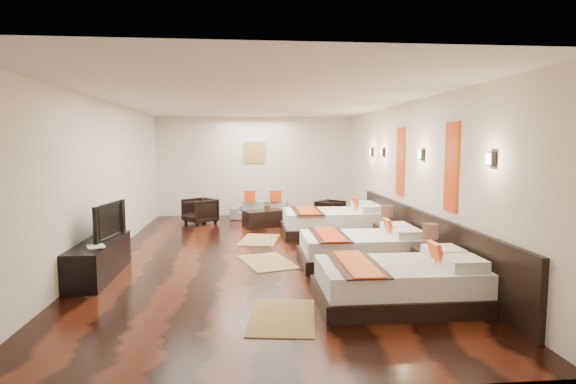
{
  "coord_description": "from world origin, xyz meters",
  "views": [
    {
      "loc": [
        -0.24,
        -8.26,
        2.03
      ],
      "look_at": [
        0.56,
        0.52,
        1.1
      ],
      "focal_mm": 28.38,
      "sensor_mm": 36.0,
      "label": 1
    }
  ],
  "objects": [
    {
      "name": "ceiling",
      "position": [
        0.0,
        0.0,
        2.8
      ],
      "size": [
        5.5,
        9.5,
        0.01
      ],
      "primitive_type": "cube",
      "color": "white",
      "rests_on": "floor"
    },
    {
      "name": "back_wall",
      "position": [
        0.0,
        4.75,
        1.4
      ],
      "size": [
        5.5,
        0.01,
        2.8
      ],
      "primitive_type": "cube",
      "color": "silver",
      "rests_on": "floor"
    },
    {
      "name": "coffee_table",
      "position": [
        0.19,
        2.86,
        0.2
      ],
      "size": [
        1.11,
        0.83,
        0.4
      ],
      "primitive_type": "cube",
      "rotation": [
        0.0,
        0.0,
        0.37
      ],
      "color": "black",
      "rests_on": "floor"
    },
    {
      "name": "jute_mat_mid",
      "position": [
        0.11,
        -0.58,
        0.01
      ],
      "size": [
        1.06,
        1.36,
        0.01
      ],
      "primitive_type": "cube",
      "rotation": [
        0.0,
        0.0,
        0.29
      ],
      "color": "#967E4C",
      "rests_on": "floor"
    },
    {
      "name": "book",
      "position": [
        -2.5,
        -1.7,
        0.56
      ],
      "size": [
        0.34,
        0.37,
        0.03
      ],
      "primitive_type": "imported",
      "rotation": [
        0.0,
        0.0,
        0.43
      ],
      "color": "black",
      "rests_on": "tv_console"
    },
    {
      "name": "right_wall",
      "position": [
        2.75,
        0.0,
        1.4
      ],
      "size": [
        0.01,
        9.5,
        2.8
      ],
      "primitive_type": "cube",
      "color": "silver",
      "rests_on": "floor"
    },
    {
      "name": "nightstand_a",
      "position": [
        2.44,
        -1.9,
        0.3
      ],
      "size": [
        0.44,
        0.44,
        0.87
      ],
      "color": "black",
      "rests_on": "floor"
    },
    {
      "name": "left_wall",
      "position": [
        -2.75,
        0.0,
        1.4
      ],
      "size": [
        0.01,
        9.5,
        2.8
      ],
      "primitive_type": "cube",
      "color": "silver",
      "rests_on": "floor"
    },
    {
      "name": "sconce_mid",
      "position": [
        2.7,
        -0.8,
        1.85
      ],
      "size": [
        0.07,
        0.12,
        0.18
      ],
      "color": "black",
      "rests_on": "right_wall"
    },
    {
      "name": "orange_panel_a",
      "position": [
        2.73,
        -1.9,
        1.7
      ],
      "size": [
        0.04,
        0.4,
        1.3
      ],
      "primitive_type": "cube",
      "color": "#D86014",
      "rests_on": "right_wall"
    },
    {
      "name": "table_plant",
      "position": [
        0.28,
        2.79,
        0.54
      ],
      "size": [
        0.29,
        0.26,
        0.29
      ],
      "primitive_type": "imported",
      "rotation": [
        0.0,
        0.0,
        0.12
      ],
      "color": "#25571D",
      "rests_on": "coffee_table"
    },
    {
      "name": "nightstand_b",
      "position": [
        2.44,
        0.17,
        0.3
      ],
      "size": [
        0.43,
        0.43,
        0.86
      ],
      "color": "black",
      "rests_on": "floor"
    },
    {
      "name": "jute_mat_near",
      "position": [
        0.17,
        -3.11,
        0.01
      ],
      "size": [
        0.91,
        1.29,
        0.01
      ],
      "primitive_type": "cube",
      "rotation": [
        0.0,
        0.0,
        -0.14
      ],
      "color": "#967E4C",
      "rests_on": "floor"
    },
    {
      "name": "sconce_far",
      "position": [
        2.7,
        1.4,
        1.85
      ],
      "size": [
        0.07,
        0.12,
        0.18
      ],
      "color": "black",
      "rests_on": "right_wall"
    },
    {
      "name": "figurine",
      "position": [
        -2.5,
        -0.52,
        0.73
      ],
      "size": [
        0.44,
        0.44,
        0.36
      ],
      "primitive_type": "imported",
      "rotation": [
        0.0,
        0.0,
        0.34
      ],
      "color": "brown",
      "rests_on": "tv_console"
    },
    {
      "name": "bed_far",
      "position": [
        1.7,
        1.63,
        0.29
      ],
      "size": [
        2.25,
        1.41,
        0.86
      ],
      "color": "black",
      "rests_on": "floor"
    },
    {
      "name": "bed_mid",
      "position": [
        1.7,
        -0.86,
        0.27
      ],
      "size": [
        2.04,
        1.28,
        0.78
      ],
      "color": "black",
      "rests_on": "floor"
    },
    {
      "name": "headboard_panel",
      "position": [
        2.71,
        -0.8,
        0.45
      ],
      "size": [
        0.08,
        6.6,
        0.9
      ],
      "primitive_type": "cube",
      "color": "black",
      "rests_on": "floor"
    },
    {
      "name": "tv_console",
      "position": [
        -2.5,
        -1.21,
        0.28
      ],
      "size": [
        0.5,
        1.8,
        0.55
      ],
      "primitive_type": "cube",
      "color": "black",
      "rests_on": "floor"
    },
    {
      "name": "tv",
      "position": [
        -2.45,
        -1.07,
        0.84
      ],
      "size": [
        0.29,
        1.01,
        0.58
      ],
      "primitive_type": "imported",
      "rotation": [
        0.0,
        0.0,
        1.41
      ],
      "color": "black",
      "rests_on": "tv_console"
    },
    {
      "name": "gold_artwork",
      "position": [
        0.0,
        4.73,
        1.8
      ],
      "size": [
        0.6,
        0.04,
        0.6
      ],
      "primitive_type": "cube",
      "color": "#AD873F",
      "rests_on": "back_wall"
    },
    {
      "name": "armchair_right",
      "position": [
        1.95,
        3.39,
        0.29
      ],
      "size": [
        0.87,
        0.87,
        0.57
      ],
      "primitive_type": "imported",
      "rotation": [
        0.0,
        0.0,
        0.79
      ],
      "color": "black",
      "rests_on": "floor"
    },
    {
      "name": "jute_mat_far",
      "position": [
        0.02,
        1.27,
        0.01
      ],
      "size": [
        0.97,
        1.32,
        0.01
      ],
      "primitive_type": "cube",
      "rotation": [
        0.0,
        0.0,
        -0.19
      ],
      "color": "#967E4C",
      "rests_on": "floor"
    },
    {
      "name": "sconce_near",
      "position": [
        2.7,
        -3.0,
        1.85
      ],
      "size": [
        0.07,
        0.12,
        0.18
      ],
      "color": "black",
      "rests_on": "right_wall"
    },
    {
      "name": "sconce_lounge",
      "position": [
        2.7,
        2.3,
        1.85
      ],
      "size": [
        0.07,
        0.12,
        0.18
      ],
      "color": "black",
      "rests_on": "right_wall"
    },
    {
      "name": "sofa",
      "position": [
        0.19,
        3.91,
        0.24
      ],
      "size": [
        1.78,
        1.07,
        0.49
      ],
      "primitive_type": "imported",
      "rotation": [
        0.0,
        0.0,
        -0.27
      ],
      "color": "gray",
      "rests_on": "floor"
    },
    {
      "name": "bed_near",
      "position": [
        1.7,
        -2.78,
        0.27
      ],
      "size": [
        2.08,
        1.3,
        0.79
      ],
      "color": "black",
      "rests_on": "floor"
    },
    {
      "name": "armchair_left",
      "position": [
        -1.43,
        3.41,
        0.33
      ],
      "size": [
        0.99,
        0.99,
        0.65
      ],
      "primitive_type": "imported",
      "rotation": [
        0.0,
        0.0,
        -0.91
      ],
      "color": "black",
      "rests_on": "floor"
    },
    {
      "name": "orange_panel_b",
      "position": [
        2.73,
        0.3,
        1.7
      ],
      "size": [
        0.04,
        0.4,
        1.3
      ],
      "primitive_type": "cube",
      "color": "#D86014",
      "rests_on": "right_wall"
    },
    {
      "name": "floor",
      "position": [
        0.0,
        0.0,
        0.0
      ],
      "size": [
        5.5,
        9.5,
        0.01
      ],
      "primitive_type": "cube",
      "color": "black",
      "rests_on": "ground"
    }
  ]
}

